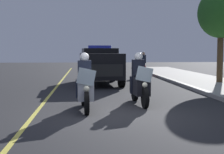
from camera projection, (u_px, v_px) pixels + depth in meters
The scene contains 7 objects.
ground_plane at pixel (118, 115), 8.80m from camera, with size 80.00×80.00×0.00m, color #28282B.
lane_stripe_center at pixel (33, 116), 8.61m from camera, with size 48.00×0.12×0.01m, color #E0D14C.
police_motorcycle_lead_left at pixel (85, 87), 9.54m from camera, with size 2.14×0.60×1.72m.
police_motorcycle_lead_right at pixel (140, 83), 10.54m from camera, with size 2.14×0.60×1.72m.
police_suv at pixel (100, 64), 16.88m from camera, with size 5.01×2.31×2.05m.
cyclist_background at pixel (143, 64), 21.88m from camera, with size 1.76×0.33×1.69m.
tree_far_back at pixel (221, 13), 16.77m from camera, with size 2.46×2.46×4.99m.
Camera 1 is at (8.64, -0.88, 1.77)m, focal length 51.14 mm.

